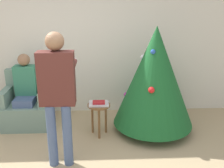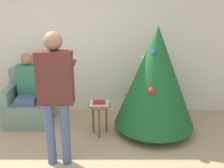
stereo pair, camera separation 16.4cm
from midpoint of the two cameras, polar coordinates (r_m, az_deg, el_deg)
The scene contains 8 objects.
wall_back at distance 4.86m, azimuth -6.64°, elevation 9.24°, with size 8.00×0.06×2.70m.
christmas_tree at distance 4.15m, azimuth 10.74°, elevation 1.44°, with size 1.29×1.29×1.71m.
armchair at distance 4.77m, azimuth -16.28°, elevation -4.24°, with size 0.75×0.65×0.94m.
person_seated at distance 4.64m, azimuth -16.73°, elevation -0.52°, with size 0.36×0.46×1.23m.
person_standing at distance 3.29m, azimuth -10.66°, elevation -0.77°, with size 0.45×0.57×1.73m.
side_stool at distance 4.13m, azimuth -1.51°, elevation -5.71°, with size 0.36×0.36×0.53m.
laptop at distance 4.09m, azimuth -1.52°, elevation -4.26°, with size 0.31×0.26×0.02m.
book at distance 4.08m, azimuth -1.52°, elevation -3.97°, with size 0.19×0.14×0.02m.
Camera 2 is at (0.65, -2.54, 2.10)m, focal length 42.00 mm.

